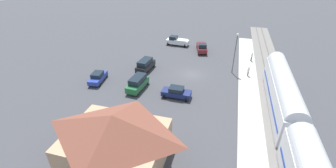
# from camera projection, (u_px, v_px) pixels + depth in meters

# --- Properties ---
(ground_plane) EXTENTS (200.00, 200.00, 0.00)m
(ground_plane) POSITION_uv_depth(u_px,v_px,m) (191.00, 74.00, 42.13)
(ground_plane) COLOR #424247
(railway_track) EXTENTS (4.80, 70.00, 0.30)m
(railway_track) POSITION_uv_depth(u_px,v_px,m) (272.00, 84.00, 38.84)
(railway_track) COLOR slate
(railway_track) RESTS_ON ground
(platform) EXTENTS (3.20, 46.00, 0.30)m
(platform) POSITION_uv_depth(u_px,v_px,m) (248.00, 80.00, 39.74)
(platform) COLOR #B7B2A8
(platform) RESTS_ON ground
(station_building) EXTENTS (10.76, 8.66, 6.03)m
(station_building) POSITION_uv_depth(u_px,v_px,m) (115.00, 138.00, 23.11)
(station_building) COLOR tan
(station_building) RESTS_ON ground
(pedestrian_on_platform) EXTENTS (0.36, 0.36, 1.71)m
(pedestrian_on_platform) POSITION_uv_depth(u_px,v_px,m) (248.00, 71.00, 40.47)
(pedestrian_on_platform) COLOR brown
(pedestrian_on_platform) RESTS_ON platform
(pedestrian_waiting_far) EXTENTS (0.36, 0.36, 1.71)m
(pedestrian_waiting_far) POSITION_uv_depth(u_px,v_px,m) (252.00, 56.00, 46.12)
(pedestrian_waiting_far) COLOR #333338
(pedestrian_waiting_far) RESTS_ON platform
(suv_green) EXTENTS (2.35, 5.04, 2.22)m
(suv_green) POSITION_uv_depth(u_px,v_px,m) (138.00, 83.00, 36.98)
(suv_green) COLOR #236638
(suv_green) RESTS_ON ground
(suv_black) EXTENTS (2.43, 5.07, 2.22)m
(suv_black) POSITION_uv_depth(u_px,v_px,m) (145.00, 65.00, 42.99)
(suv_black) COLOR black
(suv_black) RESTS_ON ground
(pickup_maroon) EXTENTS (3.14, 5.70, 2.14)m
(pickup_maroon) POSITION_uv_depth(u_px,v_px,m) (202.00, 47.00, 51.38)
(pickup_maroon) COLOR maroon
(pickup_maroon) RESTS_ON ground
(pickup_white) EXTENTS (5.54, 2.82, 2.14)m
(pickup_white) POSITION_uv_depth(u_px,v_px,m) (177.00, 41.00, 55.00)
(pickup_white) COLOR white
(pickup_white) RESTS_ON ground
(sedan_navy) EXTENTS (4.52, 2.32, 1.74)m
(sedan_navy) POSITION_uv_depth(u_px,v_px,m) (176.00, 92.00, 35.00)
(sedan_navy) COLOR navy
(sedan_navy) RESTS_ON ground
(sedan_blue) EXTENTS (2.41, 4.70, 1.74)m
(sedan_blue) POSITION_uv_depth(u_px,v_px,m) (98.00, 77.00, 39.26)
(sedan_blue) COLOR #283D9E
(sedan_blue) RESTS_ON ground
(light_pole_near_platform) EXTENTS (0.44, 0.44, 7.55)m
(light_pole_near_platform) POSITION_uv_depth(u_px,v_px,m) (236.00, 49.00, 40.30)
(light_pole_near_platform) COLOR #515156
(light_pole_near_platform) RESTS_ON ground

